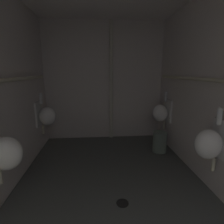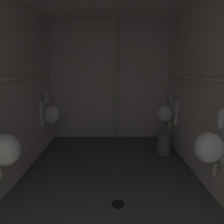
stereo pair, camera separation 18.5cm
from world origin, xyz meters
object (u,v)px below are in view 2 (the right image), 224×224
object	(u,v)px
standpipe_back_wall	(116,82)
waste_bin	(164,143)
urinal_left_mid	(4,149)
urinal_right_mid	(211,146)
urinal_left_far	(51,114)
urinal_right_far	(167,113)
floor_drain	(118,204)

from	to	relation	value
standpipe_back_wall	waste_bin	distance (m)	1.53
urinal_left_mid	urinal_right_mid	world-z (taller)	same
urinal_left_far	urinal_right_far	distance (m)	2.17
urinal_left_mid	standpipe_back_wall	size ratio (longest dim) A/B	0.31
floor_drain	waste_bin	world-z (taller)	waste_bin
urinal_right_far	waste_bin	size ratio (longest dim) A/B	2.00
urinal_left_far	urinal_right_far	size ratio (longest dim) A/B	1.00
urinal_right_mid	floor_drain	distance (m)	1.19
urinal_right_far	floor_drain	xyz separation A→B (m)	(-0.99, -1.57, -0.66)
urinal_left_mid	floor_drain	distance (m)	1.36
urinal_right_mid	urinal_left_mid	bearing A→B (deg)	-178.88
urinal_right_far	standpipe_back_wall	bearing A→B (deg)	155.50
urinal_left_far	floor_drain	world-z (taller)	urinal_left_far
urinal_right_mid	waste_bin	bearing A→B (deg)	95.61
urinal_right_far	waste_bin	world-z (taller)	urinal_right_far
urinal_left_far	waste_bin	distance (m)	2.13
urinal_left_mid	urinal_right_far	world-z (taller)	same
waste_bin	urinal_left_mid	bearing A→B (deg)	-148.96
urinal_left_mid	urinal_left_far	xyz separation A→B (m)	(0.00, 1.50, 0.00)
floor_drain	urinal_right_mid	bearing A→B (deg)	3.23
urinal_left_far	floor_drain	distance (m)	2.03
urinal_left_far	standpipe_back_wall	size ratio (longest dim) A/B	0.31
urinal_left_far	urinal_right_mid	distance (m)	2.62
urinal_left_mid	floor_drain	size ratio (longest dim) A/B	5.39
urinal_right_far	standpipe_back_wall	world-z (taller)	standpipe_back_wall
urinal_left_far	urinal_right_mid	xyz separation A→B (m)	(2.17, -1.46, 0.00)
standpipe_back_wall	floor_drain	world-z (taller)	standpipe_back_wall
urinal_left_mid	urinal_right_mid	bearing A→B (deg)	1.12
urinal_left_mid	urinal_left_far	bearing A→B (deg)	90.00
floor_drain	waste_bin	distance (m)	1.53
urinal_left_mid	waste_bin	world-z (taller)	urinal_left_mid
urinal_right_mid	urinal_right_far	distance (m)	1.51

